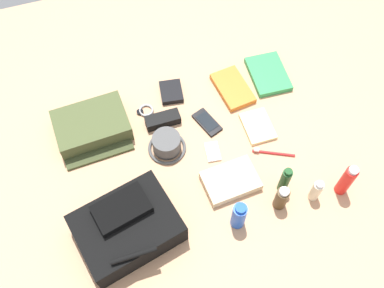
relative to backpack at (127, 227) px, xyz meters
The scene contains 19 objects.
ground_plane 0.41m from the backpack, 141.34° to the right, with size 2.64×2.02×0.02m, color tan.
backpack is the anchor object (origin of this frame).
toiletry_pouch 0.45m from the backpack, 85.92° to the right, with size 0.29×0.26×0.08m.
bucket_hat 0.37m from the backpack, 128.17° to the right, with size 0.15×0.15×0.08m.
sunscreen_spray 0.80m from the backpack, behind, with size 0.04×0.04×0.17m.
lotion_bottle 0.69m from the backpack, behind, with size 0.04×0.04×0.12m.
shampoo_bottle 0.59m from the backpack, behind, with size 0.04×0.04×0.15m.
cologne_bottle 0.55m from the backpack, behind, with size 0.05×0.05×0.12m.
deodorant_spray 0.39m from the backpack, 167.67° to the left, with size 0.05×0.05×0.15m.
paperback_novel 0.90m from the backpack, 146.19° to the right, with size 0.16×0.21×0.02m.
travel_guidebook 0.74m from the backpack, 140.31° to the right, with size 0.14×0.21×0.02m.
cell_phone 0.54m from the backpack, 139.76° to the right, with size 0.10×0.14×0.01m.
media_player 0.45m from the backpack, 151.07° to the right, with size 0.06×0.09×0.01m.
wristwatch 0.52m from the backpack, 111.48° to the right, with size 0.07×0.06×0.01m.
toothbrush 0.62m from the backpack, 166.98° to the right, with size 0.15×0.08×0.02m.
wallet 0.62m from the backpack, 120.35° to the right, with size 0.09×0.11×0.02m, color black.
notepad 0.66m from the backpack, 156.03° to the right, with size 0.11×0.15×0.02m, color beige.
folded_towel 0.42m from the backpack, behind, with size 0.20×0.14×0.04m, color beige.
sunglasses_case 0.48m from the backpack, 120.88° to the right, with size 0.14×0.06×0.04m, color black.
Camera 1 is at (0.26, 0.80, 1.54)m, focal length 41.71 mm.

